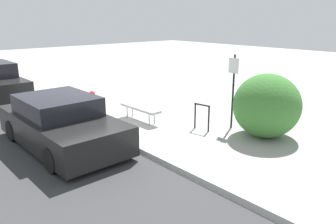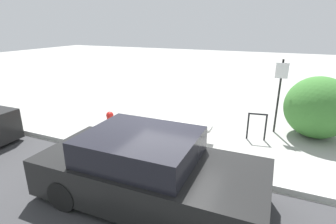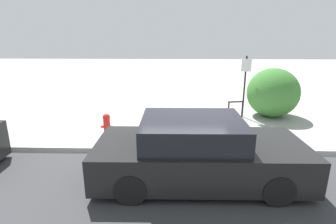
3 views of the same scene
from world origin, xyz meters
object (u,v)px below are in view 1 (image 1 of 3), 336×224
object	(u,v)px
bench	(140,108)
fire_hydrant	(92,100)
parked_car_near	(61,123)
sign_post	(233,85)
bike_rack	(202,114)

from	to	relation	value
bench	fire_hydrant	bearing A→B (deg)	-165.13
bench	parked_car_near	world-z (taller)	parked_car_near
fire_hydrant	parked_car_near	world-z (taller)	parked_car_near
bench	sign_post	world-z (taller)	sign_post
bench	fire_hydrant	size ratio (longest dim) A/B	2.26
bench	parked_car_near	xyz separation A→B (m)	(0.41, -2.93, 0.19)
bench	parked_car_near	size ratio (longest dim) A/B	0.40
fire_hydrant	bench	bearing A→B (deg)	16.07
bike_rack	parked_car_near	world-z (taller)	parked_car_near
bench	fire_hydrant	world-z (taller)	fire_hydrant
bench	fire_hydrant	xyz separation A→B (m)	(-2.13, -0.61, -0.03)
bike_rack	sign_post	bearing A→B (deg)	60.82
bench	sign_post	distance (m)	3.16
bench	fire_hydrant	distance (m)	2.21
bench	bike_rack	distance (m)	2.19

